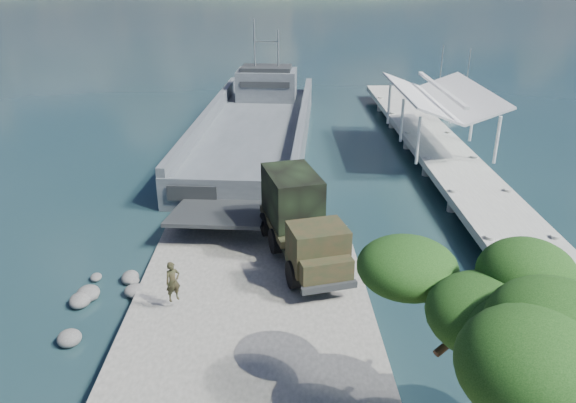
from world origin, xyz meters
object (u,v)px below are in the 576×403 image
(military_truck, at_px, (300,219))
(soldier, at_px, (174,290))
(landing_craft, at_px, (255,135))
(sailboat_near, at_px, (438,109))
(pier, at_px, (440,141))
(sailboat_far, at_px, (465,102))
(overhang_tree, at_px, (549,321))

(military_truck, distance_m, soldier, 7.01)
(military_truck, height_order, soldier, military_truck)
(landing_craft, xyz_separation_m, military_truck, (2.71, -19.32, 1.56))
(sailboat_near, bearing_deg, military_truck, -131.26)
(landing_craft, bearing_deg, military_truck, -76.71)
(pier, relative_size, landing_craft, 1.35)
(landing_craft, height_order, soldier, landing_craft)
(landing_craft, xyz_separation_m, sailboat_near, (17.37, 9.75, -0.43))
(landing_craft, distance_m, military_truck, 19.58)
(soldier, xyz_separation_m, sailboat_far, (23.61, 36.67, -1.04))
(sailboat_near, xyz_separation_m, sailboat_far, (3.65, 3.12, -0.04))
(pier, xyz_separation_m, overhang_tree, (-5.32, -27.49, 3.95))
(military_truck, xyz_separation_m, sailboat_near, (14.66, 29.07, -1.99))
(pier, xyz_separation_m, sailboat_near, (3.87, 14.39, -1.25))
(military_truck, bearing_deg, soldier, -153.51)
(landing_craft, xyz_separation_m, soldier, (-2.59, -23.81, 0.58))
(landing_craft, height_order, sailboat_near, landing_craft)
(pier, distance_m, soldier, 25.02)
(landing_craft, xyz_separation_m, overhang_tree, (8.18, -32.13, 4.77))
(pier, height_order, sailboat_near, sailboat_near)
(military_truck, xyz_separation_m, soldier, (-5.30, -4.48, -0.98))
(sailboat_near, bearing_deg, sailboat_far, 26.00)
(pier, xyz_separation_m, sailboat_far, (7.52, 17.51, -1.29))
(military_truck, xyz_separation_m, overhang_tree, (5.47, -12.80, 3.22))
(landing_craft, height_order, military_truck, landing_craft)
(overhang_tree, bearing_deg, pier, 79.04)
(soldier, bearing_deg, pier, 15.26)
(sailboat_near, bearing_deg, soldier, -135.25)
(landing_craft, height_order, overhang_tree, landing_craft)
(pier, bearing_deg, overhang_tree, -100.96)
(soldier, height_order, overhang_tree, overhang_tree)
(pier, height_order, military_truck, pier)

